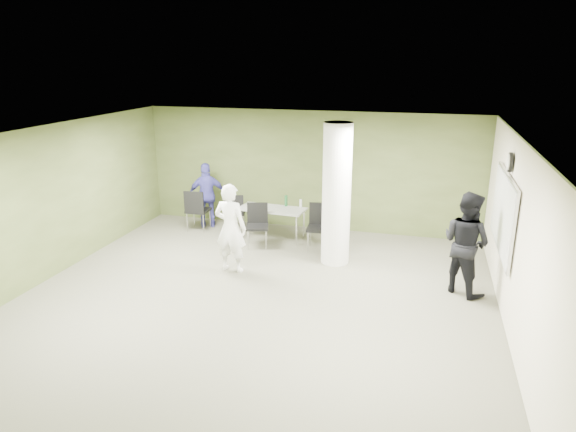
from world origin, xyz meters
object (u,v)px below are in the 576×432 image
(folding_table, at_px, (273,210))
(chair_back_left, at_px, (196,207))
(man_black, at_px, (466,243))
(woman_white, at_px, (231,228))
(man_blue, at_px, (207,195))

(folding_table, bearing_deg, chair_back_left, -174.77)
(man_black, bearing_deg, folding_table, 14.95)
(woman_white, bearing_deg, chair_back_left, -45.80)
(folding_table, distance_m, woman_white, 2.03)
(folding_table, bearing_deg, man_black, -19.45)
(chair_back_left, height_order, man_black, man_black)
(chair_back_left, bearing_deg, woman_white, 127.44)
(chair_back_left, relative_size, man_blue, 0.64)
(chair_back_left, distance_m, woman_white, 2.60)
(folding_table, bearing_deg, woman_white, -91.73)
(folding_table, distance_m, chair_back_left, 1.88)
(man_blue, bearing_deg, folding_table, 143.91)
(chair_back_left, relative_size, man_black, 0.55)
(woman_white, height_order, man_black, man_black)
(folding_table, height_order, man_blue, man_blue)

